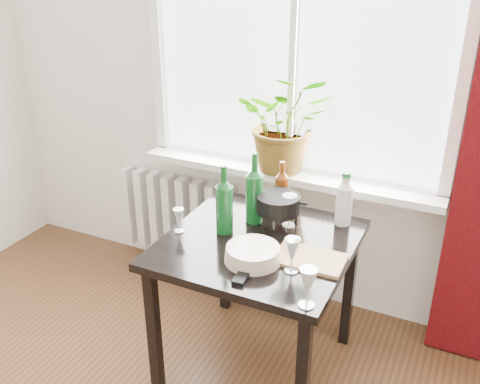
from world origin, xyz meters
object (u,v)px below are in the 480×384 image
at_px(wine_bottle_right, 255,188).
at_px(wineglass_front_right, 292,255).
at_px(cleaning_bottle, 344,198).
at_px(radiator, 177,216).
at_px(wine_bottle_left, 224,199).
at_px(potted_plant, 286,122).
at_px(wineglass_far_right, 308,287).
at_px(cutting_board, 309,259).
at_px(table, 258,257).
at_px(fondue_pot, 278,211).
at_px(plate_stack, 253,254).
at_px(bottle_amber, 282,187).
at_px(wineglass_back_center, 289,210).
at_px(wineglass_front_left, 179,220).
at_px(tv_remote, 244,273).
at_px(wineglass_back_left, 253,190).

height_order(wine_bottle_right, wineglass_front_right, wine_bottle_right).
height_order(wine_bottle_right, cleaning_bottle, wine_bottle_right).
bearing_deg(radiator, wine_bottle_left, -42.85).
relative_size(potted_plant, wineglass_far_right, 3.23).
distance_m(radiator, cutting_board, 1.37).
relative_size(table, wineglass_far_right, 5.00).
bearing_deg(wine_bottle_right, fondue_pot, 1.09).
bearing_deg(wine_bottle_left, plate_stack, -38.19).
relative_size(bottle_amber, wineglass_back_center, 1.69).
bearing_deg(potted_plant, wineglass_back_center, -65.88).
height_order(radiator, wineglass_front_left, wineglass_front_left).
height_order(wineglass_front_left, fondue_pot, fondue_pot).
bearing_deg(wineglass_back_center, radiator, 154.73).
distance_m(wineglass_front_left, tv_remote, 0.48).
bearing_deg(fondue_pot, wineglass_front_right, -40.71).
height_order(wineglass_front_right, plate_stack, wineglass_front_right).
bearing_deg(table, wineglass_front_right, -37.74).
height_order(tv_remote, cutting_board, tv_remote).
xyz_separation_m(wine_bottle_left, cleaning_bottle, (0.49, 0.32, -0.04)).
distance_m(radiator, wineglass_front_right, 1.42).
distance_m(table, wineglass_back_left, 0.43).
distance_m(wine_bottle_right, bottle_amber, 0.17).
relative_size(potted_plant, wine_bottle_left, 1.59).
bearing_deg(tv_remote, bottle_amber, 92.36).
xyz_separation_m(wine_bottle_right, cutting_board, (0.37, -0.23, -0.17)).
bearing_deg(fondue_pot, wineglass_far_right, -39.04).
xyz_separation_m(wineglass_back_center, plate_stack, (-0.03, -0.36, -0.05)).
relative_size(cleaning_bottle, plate_stack, 1.10).
height_order(potted_plant, fondue_pot, potted_plant).
bearing_deg(table, wineglass_back_center, 68.62).
xyz_separation_m(wineglass_back_left, wineglass_front_left, (-0.19, -0.43, -0.01)).
height_order(wineglass_front_left, cutting_board, wineglass_front_left).
xyz_separation_m(fondue_pot, cutting_board, (0.24, -0.23, -0.07)).
xyz_separation_m(potted_plant, fondue_pot, (0.14, -0.45, -0.30)).
bearing_deg(wineglass_far_right, plate_stack, 147.33).
height_order(radiator, plate_stack, plate_stack).
bearing_deg(bottle_amber, plate_stack, -82.92).
height_order(potted_plant, wineglass_front_right, potted_plant).
xyz_separation_m(potted_plant, wineglass_front_left, (-0.26, -0.70, -0.32)).
distance_m(wineglass_back_center, fondue_pot, 0.05).
distance_m(bottle_amber, plate_stack, 0.50).
xyz_separation_m(fondue_pot, tv_remote, (0.03, -0.45, -0.07)).
relative_size(potted_plant, fondue_pot, 2.26).
distance_m(wineglass_front_right, fondue_pot, 0.40).
distance_m(wine_bottle_right, plate_stack, 0.40).
bearing_deg(wine_bottle_right, table, -59.81).
bearing_deg(wineglass_far_right, wineglass_front_left, 158.83).
xyz_separation_m(wine_bottle_right, bottle_amber, (0.09, 0.14, -0.04)).
relative_size(wineglass_far_right, fondue_pot, 0.70).
distance_m(radiator, wine_bottle_left, 1.06).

